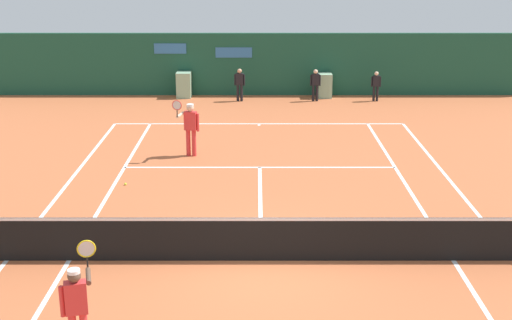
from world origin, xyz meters
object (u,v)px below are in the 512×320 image
(ball_kid_left_post, at_px, (239,83))
(tennis_ball_mid_court, at_px, (125,184))
(player_on_baseline, at_px, (189,125))
(player_near_side, at_px, (76,303))
(ball_kid_centre_post, at_px, (375,84))
(ball_kid_right_post, at_px, (314,83))

(ball_kid_left_post, height_order, tennis_ball_mid_court, ball_kid_left_post)
(player_on_baseline, height_order, player_near_side, player_on_baseline)
(ball_kid_left_post, height_order, ball_kid_centre_post, ball_kid_left_post)
(ball_kid_left_post, bearing_deg, player_near_side, 91.40)
(tennis_ball_mid_court, bearing_deg, player_on_baseline, 61.12)
(player_near_side, bearing_deg, ball_kid_left_post, 69.35)
(ball_kid_left_post, relative_size, ball_kid_centre_post, 1.09)
(tennis_ball_mid_court, bearing_deg, ball_kid_centre_post, 51.63)
(player_near_side, xyz_separation_m, ball_kid_left_post, (2.12, 19.15, -0.13))
(player_on_baseline, height_order, tennis_ball_mid_court, player_on_baseline)
(ball_kid_right_post, bearing_deg, player_on_baseline, 54.95)
(player_on_baseline, height_order, ball_kid_right_post, player_on_baseline)
(player_near_side, xyz_separation_m, tennis_ball_mid_court, (-0.77, 8.29, -0.88))
(ball_kid_right_post, bearing_deg, player_near_side, 68.76)
(player_near_side, height_order, ball_kid_centre_post, player_near_side)
(player_on_baseline, xyz_separation_m, ball_kid_right_post, (4.51, 8.06, -0.22))
(player_near_side, distance_m, ball_kid_left_post, 19.27)
(ball_kid_centre_post, bearing_deg, tennis_ball_mid_court, 53.19)
(ball_kid_centre_post, height_order, ball_kid_right_post, ball_kid_right_post)
(player_on_baseline, xyz_separation_m, ball_kid_left_post, (1.34, 8.06, -0.20))
(ball_kid_centre_post, xyz_separation_m, ball_kid_right_post, (-2.54, -0.00, 0.05))
(ball_kid_centre_post, xyz_separation_m, tennis_ball_mid_court, (-8.60, -10.86, -0.69))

